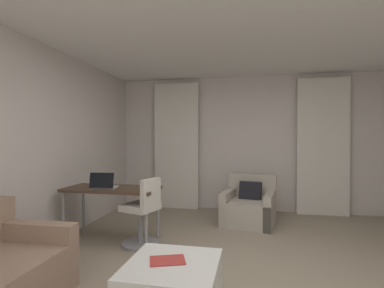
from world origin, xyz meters
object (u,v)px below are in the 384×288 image
at_px(laptop, 104,185).
at_px(magazine_open, 167,260).
at_px(desk_chair, 143,216).
at_px(coffee_table, 172,288).
at_px(armchair, 249,207).
at_px(desk, 112,192).

bearing_deg(laptop, magazine_open, -46.10).
relative_size(desk_chair, coffee_table, 1.17).
xyz_separation_m(coffee_table, magazine_open, (-0.05, 0.02, 0.21)).
relative_size(armchair, desk_chair, 1.06).
bearing_deg(magazine_open, desk, 130.31).
height_order(desk, coffee_table, desk).
distance_m(desk, desk_chair, 0.56).
relative_size(desk, coffee_table, 1.67).
distance_m(coffee_table, magazine_open, 0.21).
bearing_deg(coffee_table, laptop, 134.48).
relative_size(coffee_table, magazine_open, 2.27).
xyz_separation_m(desk, laptop, (-0.07, -0.09, 0.11)).
xyz_separation_m(laptop, magazine_open, (1.27, -1.32, -0.36)).
distance_m(desk_chair, laptop, 0.67).
distance_m(laptop, coffee_table, 1.96).
bearing_deg(magazine_open, armchair, 76.30).
relative_size(armchair, coffee_table, 1.24).
relative_size(desk_chair, magazine_open, 2.66).
bearing_deg(coffee_table, desk, 130.97).
relative_size(armchair, magazine_open, 2.81).
relative_size(armchair, desk, 0.74).
height_order(coffee_table, magazine_open, magazine_open).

